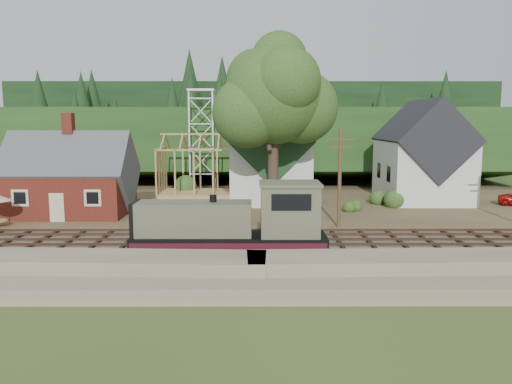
{
  "coord_description": "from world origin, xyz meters",
  "views": [
    {
      "loc": [
        0.41,
        -33.23,
        8.51
      ],
      "look_at": [
        0.5,
        6.0,
        3.0
      ],
      "focal_mm": 35.0,
      "sensor_mm": 36.0,
      "label": 1
    }
  ],
  "objects": [
    {
      "name": "telegraph_pole_near",
      "position": [
        7.0,
        5.2,
        4.25
      ],
      "size": [
        2.2,
        0.28,
        8.0
      ],
      "color": "#4C331E",
      "rests_on": "ground"
    },
    {
      "name": "depot",
      "position": [
        -16.0,
        11.0,
        3.21
      ],
      "size": [
        10.8,
        7.41,
        9.0
      ],
      "color": "#501612",
      "rests_on": "village_flat"
    },
    {
      "name": "locomotive",
      "position": [
        -0.72,
        -3.0,
        2.09
      ],
      "size": [
        11.77,
        2.94,
        4.71
      ],
      "color": "black",
      "rests_on": "railroad_bed"
    },
    {
      "name": "farmhouse",
      "position": [
        18.0,
        19.0,
        4.87
      ],
      "size": [
        8.4,
        10.8,
        10.6
      ],
      "color": "silver",
      "rests_on": "village_flat"
    },
    {
      "name": "lattice_tower",
      "position": [
        -6.0,
        28.0,
        10.03
      ],
      "size": [
        3.2,
        3.2,
        12.12
      ],
      "color": "silver",
      "rests_on": "village_flat"
    },
    {
      "name": "hillside",
      "position": [
        0.0,
        42.0,
        0.0
      ],
      "size": [
        70.0,
        28.96,
        12.74
      ],
      "primitive_type": "cube",
      "rotation": [
        -0.17,
        0.0,
        0.0
      ],
      "color": "#1E3F19",
      "rests_on": "ground"
    },
    {
      "name": "village_flat",
      "position": [
        0.0,
        18.0,
        0.15
      ],
      "size": [
        64.0,
        26.0,
        0.3
      ],
      "primitive_type": "cube",
      "color": "brown",
      "rests_on": "ground"
    },
    {
      "name": "big_tree",
      "position": [
        2.17,
        10.08,
        10.22
      ],
      "size": [
        10.9,
        8.4,
        14.7
      ],
      "color": "#38281E",
      "rests_on": "village_flat"
    },
    {
      "name": "church",
      "position": [
        2.0,
        19.68,
        5.18
      ],
      "size": [
        8.4,
        15.17,
        13.0
      ],
      "color": "silver",
      "rests_on": "village_flat"
    },
    {
      "name": "ridge",
      "position": [
        0.0,
        58.0,
        0.0
      ],
      "size": [
        80.0,
        20.0,
        12.0
      ],
      "primitive_type": "cube",
      "color": "black",
      "rests_on": "ground"
    },
    {
      "name": "ground",
      "position": [
        0.0,
        0.0,
        0.0
      ],
      "size": [
        140.0,
        140.0,
        0.0
      ],
      "primitive_type": "plane",
      "color": "#384C1E",
      "rests_on": "ground"
    },
    {
      "name": "railroad_bed",
      "position": [
        0.0,
        0.0,
        0.08
      ],
      "size": [
        64.0,
        11.0,
        0.16
      ],
      "primitive_type": "cube",
      "color": "#726B5B",
      "rests_on": "ground"
    },
    {
      "name": "embankment",
      "position": [
        0.0,
        -8.5,
        0.0
      ],
      "size": [
        64.0,
        5.0,
        1.6
      ],
      "primitive_type": "cube",
      "color": "#7F7259",
      "rests_on": "ground"
    },
    {
      "name": "car_blue",
      "position": [
        -8.08,
        9.94,
        0.86
      ],
      "size": [
        2.98,
        3.42,
        1.11
      ],
      "primitive_type": "imported",
      "rotation": [
        0.0,
        0.0,
        0.63
      ],
      "color": "#5070AC",
      "rests_on": "village_flat"
    },
    {
      "name": "timber_frame",
      "position": [
        -6.0,
        22.0,
        3.27
      ],
      "size": [
        8.2,
        6.2,
        6.99
      ],
      "color": "tan",
      "rests_on": "village_flat"
    }
  ]
}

